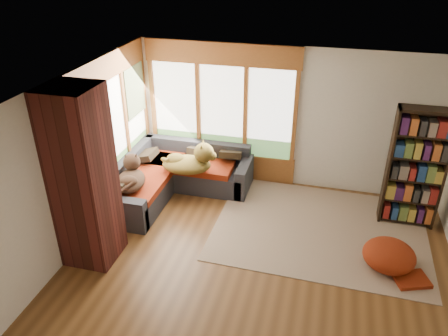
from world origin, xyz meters
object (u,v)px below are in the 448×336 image
at_px(sectional_sofa, 171,175).
at_px(brick_chimney, 83,179).
at_px(dog_tan, 191,158).
at_px(dog_brindle, 131,173).
at_px(pouf, 389,255).
at_px(bookshelf, 416,169).
at_px(area_rug, 319,229).

bearing_deg(sectional_sofa, brick_chimney, -105.72).
relative_size(dog_tan, dog_brindle, 1.14).
bearing_deg(pouf, bookshelf, 74.42).
bearing_deg(pouf, dog_brindle, 174.12).
bearing_deg(brick_chimney, dog_brindle, 87.00).
distance_m(pouf, dog_brindle, 4.18).
distance_m(brick_chimney, area_rug, 3.75).
bearing_deg(dog_tan, dog_brindle, -149.34).
relative_size(bookshelf, dog_tan, 2.05).
height_order(brick_chimney, sectional_sofa, brick_chimney).
bearing_deg(area_rug, dog_tan, 169.56).
height_order(bookshelf, dog_brindle, bookshelf).
height_order(sectional_sofa, bookshelf, bookshelf).
height_order(brick_chimney, dog_brindle, brick_chimney).
distance_m(bookshelf, dog_tan, 3.67).
xyz_separation_m(bookshelf, pouf, (-0.35, -1.25, -0.79)).
distance_m(sectional_sofa, pouf, 3.95).
relative_size(brick_chimney, sectional_sofa, 1.18).
relative_size(brick_chimney, dog_brindle, 3.06).
xyz_separation_m(area_rug, bookshelf, (1.34, 0.57, 0.99)).
distance_m(sectional_sofa, dog_brindle, 1.01).
relative_size(bookshelf, pouf, 2.70).
bearing_deg(brick_chimney, pouf, 10.78).
xyz_separation_m(pouf, dog_tan, (-3.31, 1.11, 0.58)).
bearing_deg(pouf, brick_chimney, -169.22).
height_order(sectional_sofa, dog_tan, dog_tan).
bearing_deg(brick_chimney, dog_tan, 65.17).
bearing_deg(area_rug, brick_chimney, -155.20).
xyz_separation_m(brick_chimney, sectional_sofa, (0.45, 2.05, -1.00)).
bearing_deg(dog_brindle, sectional_sofa, -41.87).
height_order(sectional_sofa, pouf, sectional_sofa).
relative_size(sectional_sofa, dog_brindle, 2.59).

